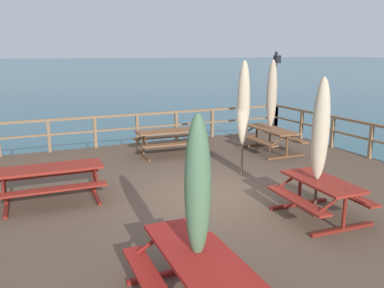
{
  "coord_description": "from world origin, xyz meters",
  "views": [
    {
      "loc": [
        -3.74,
        -7.56,
        3.87
      ],
      "look_at": [
        0.0,
        0.86,
        1.72
      ],
      "focal_mm": 36.66,
      "sensor_mm": 36.0,
      "label": 1
    }
  ],
  "objects_px": {
    "picnic_table_mid_right": "(321,191)",
    "patio_umbrella_tall_mid_right": "(198,188)",
    "patio_umbrella_tall_front": "(321,130)",
    "picnic_table_mid_centre": "(197,268)",
    "picnic_table_front_left": "(50,176)",
    "patio_umbrella_tall_back_right": "(272,94)",
    "lamp_post_hooked": "(275,81)",
    "picnic_table_front_right": "(271,135)",
    "patio_umbrella_short_front": "(244,104)",
    "picnic_table_back_right": "(170,136)"
  },
  "relations": [
    {
      "from": "picnic_table_front_left",
      "to": "patio_umbrella_short_front",
      "type": "relative_size",
      "value": 0.74
    },
    {
      "from": "patio_umbrella_tall_back_right",
      "to": "lamp_post_hooked",
      "type": "distance_m",
      "value": 2.73
    },
    {
      "from": "picnic_table_back_right",
      "to": "patio_umbrella_tall_mid_right",
      "type": "height_order",
      "value": "patio_umbrella_tall_mid_right"
    },
    {
      "from": "picnic_table_mid_right",
      "to": "patio_umbrella_tall_mid_right",
      "type": "bearing_deg",
      "value": -155.35
    },
    {
      "from": "picnic_table_front_right",
      "to": "patio_umbrella_tall_back_right",
      "type": "height_order",
      "value": "patio_umbrella_tall_back_right"
    },
    {
      "from": "patio_umbrella_tall_front",
      "to": "picnic_table_mid_centre",
      "type": "bearing_deg",
      "value": -153.39
    },
    {
      "from": "picnic_table_mid_right",
      "to": "patio_umbrella_tall_mid_right",
      "type": "relative_size",
      "value": 0.7
    },
    {
      "from": "lamp_post_hooked",
      "to": "picnic_table_front_left",
      "type": "bearing_deg",
      "value": -155.66
    },
    {
      "from": "patio_umbrella_tall_front",
      "to": "patio_umbrella_tall_mid_right",
      "type": "relative_size",
      "value": 1.1
    },
    {
      "from": "picnic_table_mid_centre",
      "to": "picnic_table_front_left",
      "type": "bearing_deg",
      "value": 106.14
    },
    {
      "from": "picnic_table_mid_centre",
      "to": "picnic_table_back_right",
      "type": "bearing_deg",
      "value": 71.58
    },
    {
      "from": "picnic_table_front_right",
      "to": "picnic_table_back_right",
      "type": "distance_m",
      "value": 3.27
    },
    {
      "from": "lamp_post_hooked",
      "to": "patio_umbrella_tall_back_right",
      "type": "bearing_deg",
      "value": -127.67
    },
    {
      "from": "picnic_table_front_right",
      "to": "picnic_table_back_right",
      "type": "xyz_separation_m",
      "value": [
        -3.09,
        1.07,
        0.0
      ]
    },
    {
      "from": "picnic_table_mid_right",
      "to": "picnic_table_front_left",
      "type": "bearing_deg",
      "value": 147.03
    },
    {
      "from": "picnic_table_mid_centre",
      "to": "patio_umbrella_short_front",
      "type": "bearing_deg",
      "value": 53.41
    },
    {
      "from": "picnic_table_mid_centre",
      "to": "patio_umbrella_tall_back_right",
      "type": "height_order",
      "value": "patio_umbrella_tall_back_right"
    },
    {
      "from": "patio_umbrella_tall_mid_right",
      "to": "picnic_table_mid_right",
      "type": "bearing_deg",
      "value": 24.65
    },
    {
      "from": "picnic_table_front_right",
      "to": "patio_umbrella_short_front",
      "type": "height_order",
      "value": "patio_umbrella_short_front"
    },
    {
      "from": "picnic_table_mid_right",
      "to": "patio_umbrella_tall_back_right",
      "type": "relative_size",
      "value": 0.59
    },
    {
      "from": "picnic_table_front_left",
      "to": "patio_umbrella_tall_front",
      "type": "height_order",
      "value": "patio_umbrella_tall_front"
    },
    {
      "from": "picnic_table_mid_right",
      "to": "patio_umbrella_tall_back_right",
      "type": "height_order",
      "value": "patio_umbrella_tall_back_right"
    },
    {
      "from": "picnic_table_front_left",
      "to": "patio_umbrella_tall_mid_right",
      "type": "relative_size",
      "value": 0.89
    },
    {
      "from": "patio_umbrella_tall_back_right",
      "to": "picnic_table_mid_right",
      "type": "bearing_deg",
      "value": -114.19
    },
    {
      "from": "lamp_post_hooked",
      "to": "patio_umbrella_short_front",
      "type": "bearing_deg",
      "value": -133.82
    },
    {
      "from": "picnic_table_back_right",
      "to": "lamp_post_hooked",
      "type": "xyz_separation_m",
      "value": [
        4.69,
        1.06,
        1.55
      ]
    },
    {
      "from": "patio_umbrella_tall_back_right",
      "to": "lamp_post_hooked",
      "type": "xyz_separation_m",
      "value": [
        1.66,
        2.16,
        0.23
      ]
    },
    {
      "from": "picnic_table_front_right",
      "to": "picnic_table_front_left",
      "type": "relative_size",
      "value": 0.94
    },
    {
      "from": "picnic_table_front_left",
      "to": "patio_umbrella_short_front",
      "type": "distance_m",
      "value": 4.91
    },
    {
      "from": "picnic_table_front_right",
      "to": "patio_umbrella_tall_front",
      "type": "distance_m",
      "value": 5.37
    },
    {
      "from": "patio_umbrella_short_front",
      "to": "patio_umbrella_tall_mid_right",
      "type": "height_order",
      "value": "patio_umbrella_short_front"
    },
    {
      "from": "picnic_table_front_right",
      "to": "picnic_table_mid_right",
      "type": "distance_m",
      "value": 5.27
    },
    {
      "from": "picnic_table_mid_centre",
      "to": "patio_umbrella_tall_back_right",
      "type": "bearing_deg",
      "value": 49.06
    },
    {
      "from": "picnic_table_mid_right",
      "to": "picnic_table_mid_centre",
      "type": "bearing_deg",
      "value": -154.71
    },
    {
      "from": "picnic_table_front_right",
      "to": "lamp_post_hooked",
      "type": "distance_m",
      "value": 3.07
    },
    {
      "from": "picnic_table_front_left",
      "to": "picnic_table_back_right",
      "type": "relative_size",
      "value": 1.01
    },
    {
      "from": "picnic_table_back_right",
      "to": "patio_umbrella_tall_mid_right",
      "type": "xyz_separation_m",
      "value": [
        -2.45,
        -7.38,
        1.01
      ]
    },
    {
      "from": "patio_umbrella_tall_front",
      "to": "lamp_post_hooked",
      "type": "bearing_deg",
      "value": 60.53
    },
    {
      "from": "picnic_table_back_right",
      "to": "patio_umbrella_tall_mid_right",
      "type": "distance_m",
      "value": 7.85
    },
    {
      "from": "patio_umbrella_tall_front",
      "to": "picnic_table_front_right",
      "type": "bearing_deg",
      "value": 64.3
    },
    {
      "from": "patio_umbrella_tall_front",
      "to": "patio_umbrella_tall_mid_right",
      "type": "xyz_separation_m",
      "value": [
        -3.27,
        -1.59,
        -0.16
      ]
    },
    {
      "from": "picnic_table_mid_centre",
      "to": "patio_umbrella_tall_front",
      "type": "xyz_separation_m",
      "value": [
        3.3,
        1.65,
        1.17
      ]
    },
    {
      "from": "picnic_table_back_right",
      "to": "picnic_table_mid_centre",
      "type": "bearing_deg",
      "value": -108.42
    },
    {
      "from": "picnic_table_mid_right",
      "to": "picnic_table_mid_centre",
      "type": "height_order",
      "value": "same"
    },
    {
      "from": "picnic_table_front_right",
      "to": "patio_umbrella_short_front",
      "type": "distance_m",
      "value": 3.15
    },
    {
      "from": "patio_umbrella_tall_back_right",
      "to": "patio_umbrella_tall_front",
      "type": "xyz_separation_m",
      "value": [
        -2.2,
        -4.69,
        -0.14
      ]
    },
    {
      "from": "picnic_table_front_left",
      "to": "patio_umbrella_tall_mid_right",
      "type": "bearing_deg",
      "value": -73.35
    },
    {
      "from": "patio_umbrella_tall_front",
      "to": "patio_umbrella_tall_back_right",
      "type": "bearing_deg",
      "value": 64.83
    },
    {
      "from": "picnic_table_mid_centre",
      "to": "lamp_post_hooked",
      "type": "relative_size",
      "value": 0.65
    },
    {
      "from": "picnic_table_front_right",
      "to": "patio_umbrella_tall_front",
      "type": "xyz_separation_m",
      "value": [
        -2.27,
        -4.72,
        1.17
      ]
    }
  ]
}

